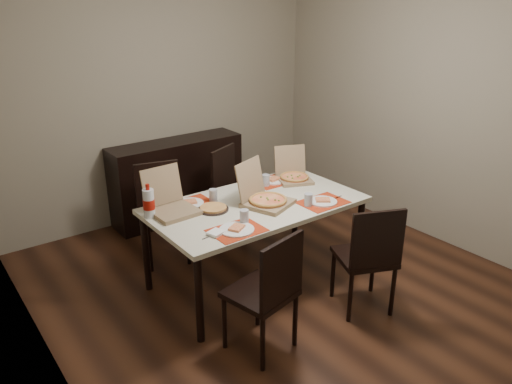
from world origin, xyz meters
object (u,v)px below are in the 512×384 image
Objects in this scene: chair_near_right at (369,255)px; chair_far_right at (233,188)px; sideboard at (178,179)px; chair_far_left at (161,208)px; dining_table at (256,210)px; soda_bottle at (149,203)px; dip_bowl at (260,193)px; pizza_box_center at (265,198)px; chair_near_left at (268,289)px.

chair_far_right is (-0.03, 1.83, 0.00)m from chair_near_right.
sideboard is 1.61× the size of chair_far_left.
dining_table is at bearing -94.27° from sideboard.
chair_far_left is 3.33× the size of soda_bottle.
sideboard is 13.11× the size of dip_bowl.
pizza_box_center is at bearing -117.58° from dip_bowl.
chair_far_left reaches higher than dip_bowl.
soda_bottle is (-0.99, 0.14, 0.10)m from dip_bowl.
chair_near_right is at bearing -65.35° from pizza_box_center.
pizza_box_center is (0.04, -0.07, 0.12)m from dining_table.
pizza_box_center reaches higher than soda_bottle.
chair_far_left is 8.13× the size of dip_bowl.
dining_table is 0.15m from pizza_box_center.
chair_near_right reaches higher than dip_bowl.
pizza_box_center is 0.95m from soda_bottle.
chair_far_right is 1.10m from pizza_box_center.
chair_near_left is at bearing -121.85° from dining_table.
chair_near_right and chair_far_right have the same top height.
pizza_box_center is at bearing -60.72° from dining_table.
dip_bowl is (0.65, 0.95, 0.25)m from chair_near_left.
chair_far_right reaches higher than sideboard.
chair_far_right is at bearing 67.01° from dining_table.
chair_near_left is 1.72m from chair_far_left.
chair_near_left is at bearing -72.83° from soda_bottle.
soda_bottle is at bearing -122.35° from chair_far_left.
dip_bowl is at bearing 55.51° from chair_near_left.
soda_bottle is (-0.85, 0.27, 0.18)m from dining_table.
soda_bottle reaches higher than sideboard.
chair_far_right is at bearing 72.62° from dip_bowl.
chair_near_left and chair_far_left have the same top height.
chair_far_right is 3.33× the size of soda_bottle.
chair_far_left is at bearing -178.07° from chair_far_right.
pizza_box_center reaches higher than sideboard.
chair_near_right is at bearing -42.85° from soda_bottle.
chair_near_left is 0.94m from chair_near_right.
soda_bottle is at bearing -125.25° from sideboard.
chair_near_left reaches higher than sideboard.
soda_bottle is at bearing -152.22° from chair_far_right.
soda_bottle is at bearing 162.10° from dining_table.
chair_near_left is 1.20m from soda_bottle.
chair_near_left is 1.00× the size of chair_far_left.
chair_near_right is 3.33× the size of soda_bottle.
chair_near_left is 1.87× the size of pizza_box_center.
pizza_box_center reaches higher than dining_table.
chair_far_right is at bearing -69.42° from sideboard.
chair_far_left and chair_far_right have the same top height.
chair_near_left is 1.97m from chair_far_right.
pizza_box_center is at bearing 114.65° from chair_near_right.
sideboard is 0.83× the size of dining_table.
chair_far_left is 1.00× the size of chair_far_right.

